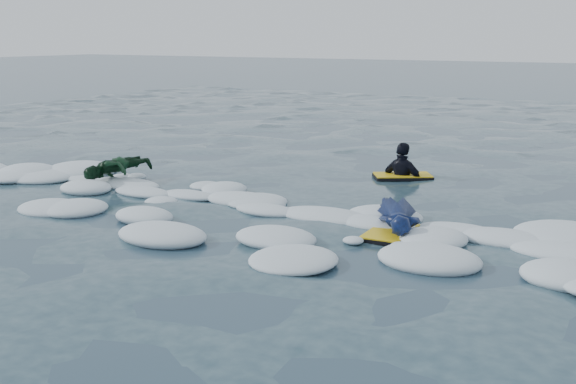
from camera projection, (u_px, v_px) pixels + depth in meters
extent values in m
plane|color=#1A313F|center=(144.00, 225.00, 9.44)|extent=(120.00, 120.00, 0.00)
cube|color=black|center=(391.00, 233.00, 8.93)|extent=(0.56, 0.97, 0.05)
cube|color=yellow|center=(391.00, 231.00, 8.92)|extent=(0.54, 0.95, 0.02)
imported|color=navy|center=(398.00, 216.00, 9.10)|extent=(1.06, 1.50, 0.34)
cube|color=black|center=(110.00, 185.00, 11.78)|extent=(0.47, 0.81, 0.04)
cube|color=yellow|center=(110.00, 184.00, 11.77)|extent=(0.45, 0.79, 0.01)
cube|color=#1735AF|center=(110.00, 183.00, 11.77)|extent=(0.18, 0.75, 0.00)
imported|color=#103D1D|center=(118.00, 170.00, 11.90)|extent=(0.83, 1.28, 0.45)
cube|color=black|center=(403.00, 177.00, 12.48)|extent=(1.12, 0.99, 0.05)
cube|color=yellow|center=(403.00, 175.00, 12.47)|extent=(1.10, 0.96, 0.02)
imported|color=black|center=(402.00, 185.00, 12.51)|extent=(0.92, 0.50, 1.48)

